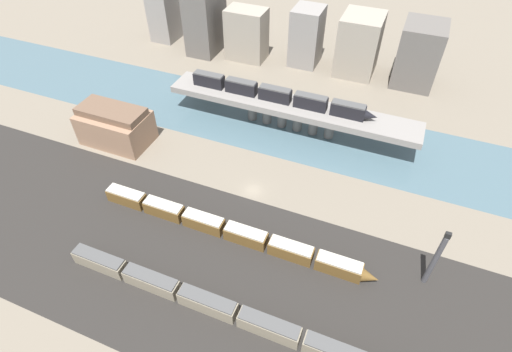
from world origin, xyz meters
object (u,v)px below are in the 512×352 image
Objects in this scene: signal_tower at (435,259)px; train_yard_near at (276,330)px; train_on_bridge at (279,95)px; train_yard_mid at (230,231)px; warehouse_building at (115,126)px.

train_yard_near is at bearing -137.91° from signal_tower.
train_yard_near is 5.81× the size of signal_tower.
train_on_bridge is 3.48× the size of signal_tower.
train_yard_near reaches higher than train_yard_mid.
train_on_bridge is 63.73m from train_yard_near.
train_yard_near is 1.40× the size of train_yard_mid.
signal_tower is (44.87, -38.18, -2.60)m from train_on_bridge.
warehouse_building reaches higher than train_yard_mid.
train_yard_mid is at bearing 134.77° from train_yard_near.
train_yard_near is at bearing -45.23° from train_yard_mid.
train_yard_mid is 3.44× the size of warehouse_building.
warehouse_building reaches higher than train_yard_near.
train_yard_mid is (4.27, -42.39, -8.34)m from train_on_bridge.
signal_tower is (40.60, 4.21, 5.74)m from train_yard_mid.
signal_tower reaches higher than warehouse_building.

